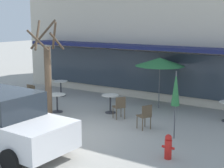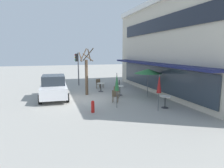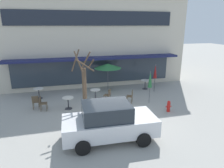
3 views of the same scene
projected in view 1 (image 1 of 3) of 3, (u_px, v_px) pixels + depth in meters
ground_plane at (74, 135)px, 11.39m from camera, size 80.00×80.00×0.00m
building_facade at (188, 18)px, 18.86m from camera, size 16.22×9.10×7.74m
cafe_table_near_wall at (110, 101)px, 14.05m from camera, size 0.70×0.70×0.76m
cafe_table_streetside at (61, 86)px, 17.19m from camera, size 0.70×0.70×0.76m
cafe_table_mid_patio at (57, 100)px, 14.18m from camera, size 0.70×0.70×0.76m
patio_umbrella_green_folded at (160, 62)px, 14.52m from camera, size 2.10×2.10×2.20m
patio_umbrella_cream_folded at (176, 89)px, 10.82m from camera, size 0.28×0.28×2.20m
cafe_chair_0 at (32, 92)px, 15.62m from camera, size 0.40×0.40×0.89m
cafe_chair_1 at (33, 95)px, 15.11m from camera, size 0.43×0.43×0.89m
cafe_chair_2 at (145, 115)px, 11.93m from camera, size 0.54×0.54×0.89m
cafe_chair_3 at (120, 106)px, 13.18m from camera, size 0.56×0.56×0.89m
parked_sedan at (5, 122)px, 9.93m from camera, size 4.26×2.13×1.76m
street_tree at (48, 77)px, 12.31m from camera, size 1.22×1.21×3.80m
fire_hydrant at (168, 147)px, 9.43m from camera, size 0.36×0.20×0.71m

